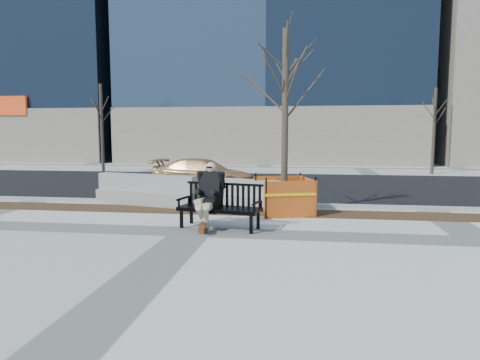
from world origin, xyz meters
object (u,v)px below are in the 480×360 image
at_px(jersey_barrier_left, 147,205).
at_px(jersey_barrier_right, 257,209).
at_px(sedan, 204,189).
at_px(bench, 220,228).
at_px(tree_fence, 284,213).
at_px(seated_man, 210,227).

bearing_deg(jersey_barrier_left, jersey_barrier_right, 9.20).
distance_m(sedan, jersey_barrier_left, 4.00).
bearing_deg(bench, jersey_barrier_left, 146.58).
bearing_deg(sedan, bench, -156.91).
distance_m(tree_fence, sedan, 5.78).
distance_m(seated_man, tree_fence, 2.62).
bearing_deg(jersey_barrier_right, tree_fence, -17.40).
relative_size(sedan, jersey_barrier_right, 1.37).
bearing_deg(tree_fence, jersey_barrier_left, 169.43).
bearing_deg(jersey_barrier_right, seated_man, -92.56).
distance_m(bench, sedan, 7.08).
height_order(bench, sedan, sedan).
relative_size(jersey_barrier_left, jersey_barrier_right, 1.10).
distance_m(jersey_barrier_left, jersey_barrier_right, 3.51).
distance_m(seated_man, jersey_barrier_left, 3.83).
distance_m(sedan, jersey_barrier_right, 4.88).
bearing_deg(sedan, tree_fence, -137.14).
xyz_separation_m(bench, jersey_barrier_right, (0.62, 2.66, 0.00)).
distance_m(bench, jersey_barrier_right, 2.73).
relative_size(bench, jersey_barrier_left, 0.60).
xyz_separation_m(seated_man, tree_fence, (1.70, 2.00, 0.00)).
height_order(sedan, jersey_barrier_left, sedan).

